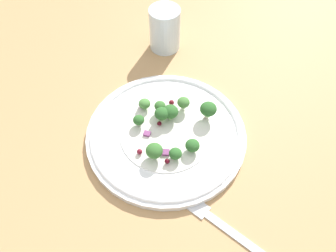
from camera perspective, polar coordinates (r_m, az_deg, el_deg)
ground_plane at (r=61.00cm, az=-1.43°, el=-1.27°), size 180.00×180.00×2.00cm
plate at (r=58.88cm, az=0.00°, el=-1.05°), size 27.95×27.95×1.70cm
dressing_pool at (r=58.52cm, az=0.00°, el=-0.81°), size 16.21×16.21×0.20cm
broccoli_floret_0 at (r=58.31cm, az=-5.01°, el=1.00°), size 1.99×1.99×2.02cm
broccoli_floret_1 at (r=54.08cm, az=-2.35°, el=-4.27°), size 2.80×2.80×2.84cm
broccoli_floret_2 at (r=54.42cm, az=1.27°, el=-4.76°), size 2.15×2.15×2.17cm
broccoli_floret_3 at (r=59.56cm, az=-1.38°, el=3.42°), size 2.01×2.01×2.03cm
broccoli_floret_4 at (r=59.86cm, az=2.96°, el=3.76°), size 2.26×2.26×2.29cm
broccoli_floret_5 at (r=58.12cm, az=-1.07°, el=2.10°), size 2.56×2.56×2.59cm
broccoli_floret_6 at (r=58.80cm, az=6.89°, el=2.85°), size 2.95×2.95×2.99cm
broccoli_floret_7 at (r=55.26cm, az=4.19°, el=-3.36°), size 2.38×2.38×2.41cm
broccoli_floret_8 at (r=58.61cm, az=0.54°, el=2.32°), size 2.80×2.80×2.83cm
broccoli_floret_9 at (r=60.70cm, az=-4.04°, el=3.79°), size 2.14×2.14×2.17cm
cranberry_0 at (r=60.23cm, az=6.64°, el=1.95°), size 0.81×0.81×0.81cm
cranberry_1 at (r=58.20cm, az=-1.46°, el=-0.01°), size 0.81×0.81×0.81cm
cranberry_2 at (r=61.37cm, az=0.60°, el=4.02°), size 0.97×0.97×0.97cm
cranberry_3 at (r=54.30cm, az=-0.14°, el=-6.02°), size 0.86×0.86×0.86cm
cranberry_4 at (r=55.61cm, az=-4.87°, el=-4.38°), size 0.92×0.92×0.92cm
onion_bit_0 at (r=61.59cm, az=-4.39°, el=3.61°), size 1.17×0.83×0.37cm
onion_bit_1 at (r=57.94cm, az=-3.69°, el=-1.23°), size 1.45×1.50×0.50cm
onion_bit_2 at (r=55.69cm, az=-0.43°, el=-4.55°), size 1.70×1.70×0.56cm
fork at (r=52.34cm, az=10.81°, el=-17.32°), size 4.89×18.64×0.50cm
water_glass at (r=72.65cm, az=-0.56°, el=16.20°), size 6.47×6.47×9.21cm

